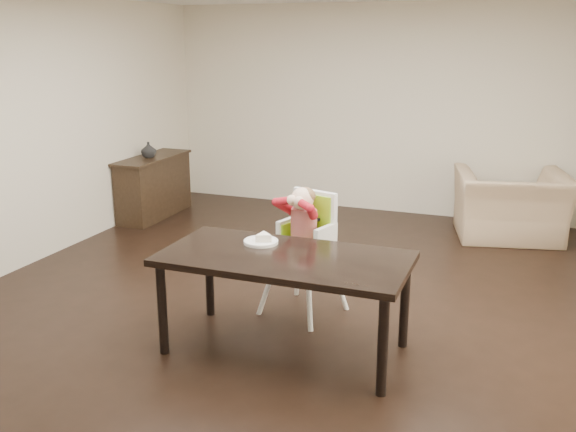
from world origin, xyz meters
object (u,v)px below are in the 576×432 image
object	(u,v)px
armchair	(511,195)
sideboard	(154,186)
dining_table	(285,266)
high_chair	(305,225)

from	to	relation	value
armchair	sideboard	size ratio (longest dim) A/B	0.96
dining_table	sideboard	world-z (taller)	sideboard
high_chair	armchair	distance (m)	3.19
dining_table	high_chair	xyz separation A→B (m)	(-0.09, 0.72, 0.10)
sideboard	armchair	bearing A→B (deg)	8.19
dining_table	armchair	distance (m)	3.79
armchair	sideboard	bearing A→B (deg)	-4.75
armchair	dining_table	bearing A→B (deg)	54.70
high_chair	sideboard	xyz separation A→B (m)	(-2.84, 2.16, -0.38)
high_chair	armchair	xyz separation A→B (m)	(1.53, 2.79, -0.25)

